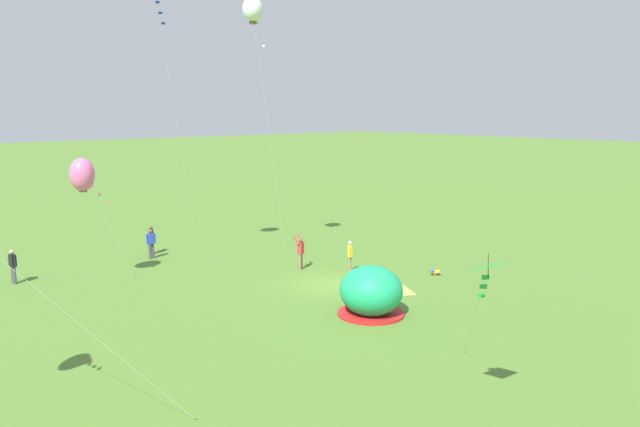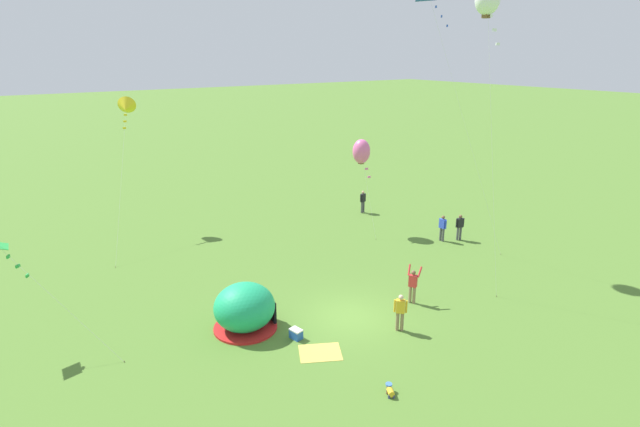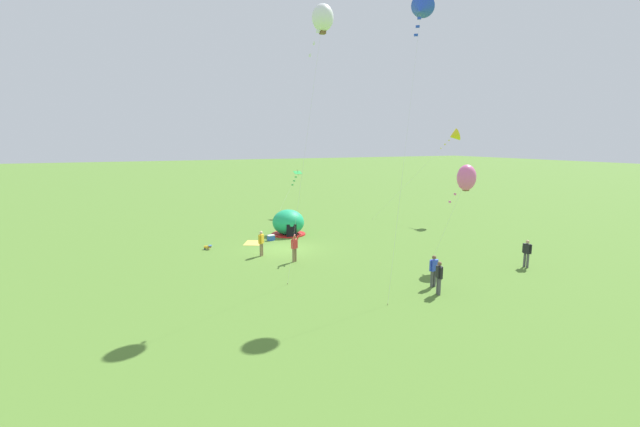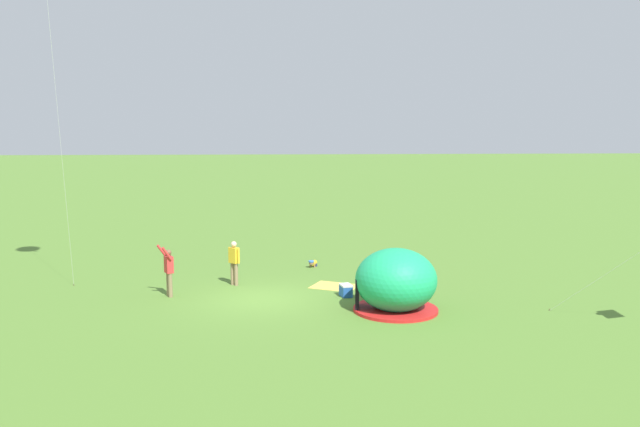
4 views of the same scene
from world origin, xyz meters
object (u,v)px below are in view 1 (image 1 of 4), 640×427
at_px(person_far_back, 13,265).
at_px(toddler_crawling, 435,272).
at_px(person_watching_sky, 151,242).
at_px(kite_pink, 82,175).
at_px(kite_green, 487,272).
at_px(person_center_field, 151,238).
at_px(person_near_tent, 350,255).
at_px(kite_white, 253,9).
at_px(person_arms_raised, 300,251).
at_px(cooler_box, 379,293).
at_px(popup_tent, 371,292).

bearing_deg(person_far_back, toddler_crawling, -126.48).
relative_size(person_watching_sky, kite_pink, 0.28).
bearing_deg(kite_green, person_center_field, -4.79).
height_order(person_far_back, kite_green, kite_green).
xyz_separation_m(person_near_tent, kite_green, (-13.80, 8.05, 3.27)).
bearing_deg(kite_white, kite_green, 162.33).
relative_size(kite_pink, kite_green, 1.30).
height_order(person_arms_raised, kite_pink, kite_pink).
relative_size(cooler_box, person_watching_sky, 0.35).
xyz_separation_m(person_far_back, kite_pink, (-2.53, -2.76, 4.46)).
bearing_deg(kite_white, popup_tent, 168.90).
height_order(person_watching_sky, person_near_tent, same).
bearing_deg(person_arms_raised, popup_tent, 162.34).
bearing_deg(kite_pink, popup_tent, -149.41).
relative_size(person_watching_sky, person_near_tent, 1.00).
height_order(person_near_tent, kite_green, kite_green).
height_order(person_far_back, kite_white, kite_white).
distance_m(cooler_box, person_far_back, 18.02).
xyz_separation_m(cooler_box, person_watching_sky, (13.88, 4.48, 0.74)).
xyz_separation_m(kite_pink, kite_white, (-0.75, -9.53, 8.48)).
distance_m(kite_pink, kite_white, 12.78).
distance_m(person_arms_raised, kite_white, 13.45).
distance_m(person_center_field, kite_green, 24.93).
bearing_deg(person_center_field, kite_green, 175.21).
bearing_deg(kite_pink, person_watching_sky, -57.88).
height_order(cooler_box, person_center_field, person_center_field).
height_order(popup_tent, kite_green, kite_green).
xyz_separation_m(person_watching_sky, kite_white, (-3.74, -4.77, 12.94)).
distance_m(person_far_back, kite_green, 24.11).
xyz_separation_m(person_watching_sky, kite_pink, (-2.99, 4.76, 4.46)).
height_order(popup_tent, person_center_field, popup_tent).
xyz_separation_m(person_arms_raised, kite_white, (3.79, 0.20, 12.90)).
bearing_deg(person_far_back, person_arms_raised, -119.52).
bearing_deg(person_arms_raised, toddler_crawling, -140.63).
distance_m(toddler_crawling, person_center_field, 16.73).
height_order(person_arms_raised, kite_green, kite_green).
relative_size(person_center_field, kite_white, 0.12).
relative_size(cooler_box, toddler_crawling, 1.09).
xyz_separation_m(popup_tent, person_far_back, (14.83, 10.03, -0.03)).
bearing_deg(cooler_box, person_arms_raised, -4.45).
xyz_separation_m(person_far_back, person_center_field, (1.50, -8.04, 0.00)).
bearing_deg(cooler_box, kite_green, 148.14).
bearing_deg(kite_green, toddler_crawling, -46.34).
xyz_separation_m(popup_tent, kite_white, (11.54, -2.26, 12.90)).
bearing_deg(person_arms_raised, person_watching_sky, 33.46).
bearing_deg(person_watching_sky, person_near_tent, -146.39).
bearing_deg(cooler_box, kite_pink, 40.32).
bearing_deg(person_center_field, person_far_back, 100.58).
bearing_deg(kite_pink, person_center_field, -52.60).
height_order(person_watching_sky, person_arms_raised, person_arms_raised).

